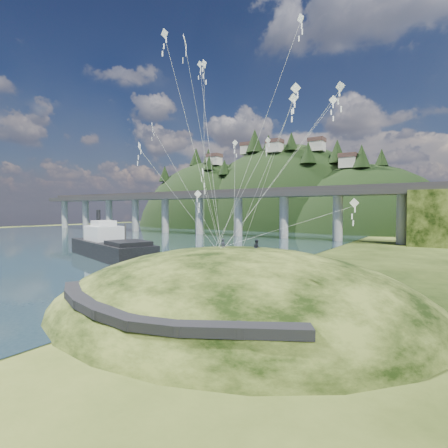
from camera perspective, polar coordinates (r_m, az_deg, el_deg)
The scene contains 10 objects.
ground at distance 35.99m, azimuth -10.81°, elevation -11.40°, with size 320.00×320.00×0.00m, color black.
water at distance 111.25m, azimuth -27.19°, elevation -2.26°, with size 240.00×240.00×0.00m, color #2A444D.
grass_hill at distance 33.24m, azimuth 2.12°, elevation -15.22°, with size 36.00×32.00×13.00m.
footpath at distance 23.70m, azimuth -14.18°, elevation -13.54°, with size 22.29×5.84×0.83m.
bridge at distance 107.92m, azimuth 4.90°, elevation 3.01°, with size 160.00×11.00×15.00m.
far_ridge at distance 163.02m, azimuth 8.17°, elevation -3.24°, with size 153.00×70.00×94.50m.
work_barge at distance 65.41m, azimuth -18.17°, elevation -3.36°, with size 25.05×13.95×8.47m.
wooden_dock at distance 44.49m, azimuth -11.36°, elevation -8.12°, with size 15.02×6.82×1.07m.
kite_flyers at distance 33.17m, azimuth 3.43°, elevation -2.47°, with size 3.77×1.96×1.66m.
kite_swarm at distance 33.87m, azimuth 2.94°, elevation 18.04°, with size 21.19×15.00×20.03m.
Camera 1 is at (24.19, -25.22, 8.57)m, focal length 28.00 mm.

